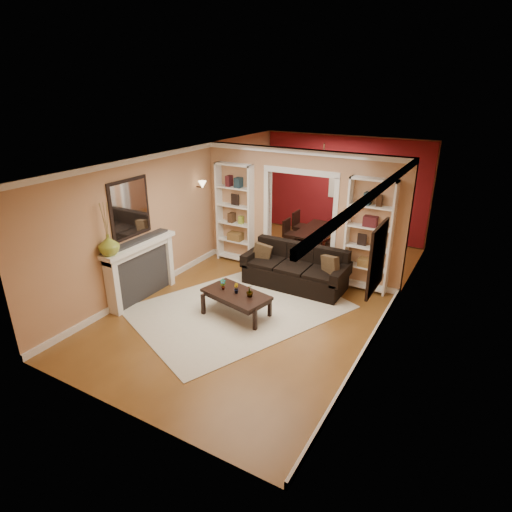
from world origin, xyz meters
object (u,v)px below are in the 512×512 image
Objects in this scene: sofa at (295,267)px; bookshelf_right at (369,236)px; coffee_table at (236,304)px; dining_table at (319,240)px; bookshelf_left at (235,214)px; fireplace at (142,271)px.

sofa is 1.60m from bookshelf_right.
bookshelf_right is at bearing 64.86° from coffee_table.
bookshelf_right is (1.69, 2.22, 0.92)m from coffee_table.
sofa is 2.23m from dining_table.
sofa is 2.03m from bookshelf_left.
bookshelf_left is at bearing 180.00° from bookshelf_right.
sofa is at bearing 88.53° from coffee_table.
coffee_table is 2.78m from bookshelf_left.
coffee_table is 2.94m from bookshelf_right.
sofa reaches higher than dining_table.
bookshelf_left reaches higher than sofa.
bookshelf_right is 1.51× the size of dining_table.
dining_table is (0.04, 3.84, 0.04)m from coffee_table.
bookshelf_left is 1.51× the size of dining_table.
sofa is 0.93× the size of bookshelf_right.
fireplace is at bearing 154.45° from dining_table.
bookshelf_left is 1.35× the size of fireplace.
bookshelf_left is (-1.41, 2.22, 0.92)m from coffee_table.
dining_table reaches higher than coffee_table.
bookshelf_left is at bearing 77.95° from fireplace.
bookshelf_right reaches higher than coffee_table.
sofa is at bearing 39.75° from fireplace.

